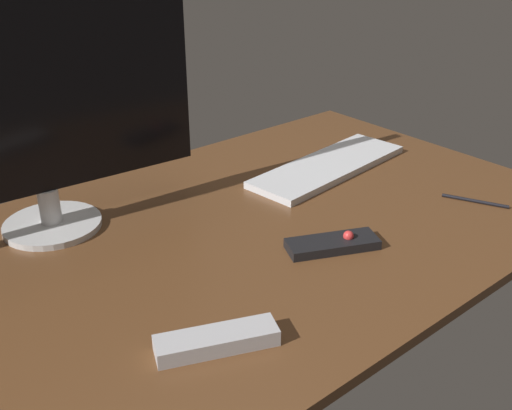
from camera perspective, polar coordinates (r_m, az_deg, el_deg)
name	(u,v)px	position (r cm, az deg, el deg)	size (l,w,h in cm)	color
desk	(237,236)	(119.51, -1.78, -2.94)	(140.00, 84.00, 2.00)	brown
monitor	(33,106)	(117.90, -20.11, 8.70)	(62.13, 18.94, 46.05)	silver
keyboard	(329,166)	(147.61, 6.78, 3.62)	(43.68, 13.98, 1.62)	silver
media_remote	(333,244)	(113.99, 7.20, -3.60)	(17.99, 12.59, 3.14)	black
tv_remote	(217,340)	(89.79, -3.68, -12.49)	(17.79, 4.87, 2.54)	#B7B7BC
pen	(475,201)	(138.45, 19.74, 0.36)	(0.72, 0.72, 13.73)	black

